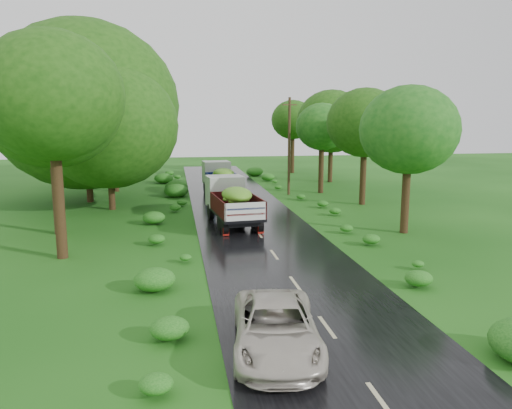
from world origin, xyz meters
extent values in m
plane|color=#15480F|center=(0.00, 0.00, 0.00)|extent=(120.00, 120.00, 0.00)
cube|color=black|center=(0.00, 5.00, 0.01)|extent=(6.50, 80.00, 0.02)
cube|color=#BFB78C|center=(0.00, -8.00, 0.02)|extent=(0.12, 1.60, 0.00)
cube|color=#BFB78C|center=(0.00, -4.00, 0.02)|extent=(0.12, 1.60, 0.00)
cube|color=#BFB78C|center=(0.00, 0.00, 0.02)|extent=(0.12, 1.60, 0.00)
cube|color=#BFB78C|center=(0.00, 4.00, 0.02)|extent=(0.12, 1.60, 0.00)
cube|color=#BFB78C|center=(0.00, 8.00, 0.02)|extent=(0.12, 1.60, 0.00)
cube|color=#BFB78C|center=(0.00, 12.00, 0.02)|extent=(0.12, 1.60, 0.00)
cube|color=#BFB78C|center=(0.00, 16.00, 0.02)|extent=(0.12, 1.60, 0.00)
cube|color=#BFB78C|center=(0.00, 20.00, 0.02)|extent=(0.12, 1.60, 0.00)
cube|color=#BFB78C|center=(0.00, 24.00, 0.02)|extent=(0.12, 1.60, 0.00)
cube|color=#BFB78C|center=(0.00, 28.00, 0.02)|extent=(0.12, 1.60, 0.00)
cube|color=#BFB78C|center=(0.00, 32.00, 0.02)|extent=(0.12, 1.60, 0.00)
cube|color=#BFB78C|center=(0.00, 36.00, 0.02)|extent=(0.12, 1.60, 0.00)
cube|color=#BFB78C|center=(0.00, 40.00, 0.02)|extent=(0.12, 1.60, 0.00)
cube|color=black|center=(-1.13, 10.46, 0.63)|extent=(2.24, 5.64, 0.27)
cylinder|color=black|center=(-2.27, 12.35, 0.49)|extent=(0.37, 1.00, 0.98)
cylinder|color=black|center=(-0.39, 12.55, 0.49)|extent=(0.37, 1.00, 0.98)
cylinder|color=black|center=(-1.94, 9.12, 0.49)|extent=(0.37, 1.00, 0.98)
cylinder|color=black|center=(-0.06, 9.32, 0.49)|extent=(0.37, 1.00, 0.98)
cylinder|color=black|center=(-1.84, 8.13, 0.49)|extent=(0.37, 1.00, 0.98)
cylinder|color=black|center=(0.04, 8.33, 0.49)|extent=(0.37, 1.00, 0.98)
cube|color=maroon|center=(-1.80, 7.80, 0.27)|extent=(0.33, 0.07, 0.44)
cube|color=maroon|center=(0.08, 8.00, 0.27)|extent=(0.33, 0.07, 0.44)
cube|color=silver|center=(-1.35, 12.65, 1.70)|extent=(2.33, 2.06, 1.85)
cube|color=black|center=(-1.02, 9.45, 0.85)|extent=(2.66, 4.40, 0.16)
cube|color=#490D0F|center=(-2.10, 9.33, 1.39)|extent=(0.51, 4.18, 0.93)
cube|color=#490D0F|center=(0.05, 9.56, 1.39)|extent=(0.51, 4.18, 0.93)
cube|color=#490D0F|center=(-1.23, 11.49, 1.39)|extent=(2.24, 0.31, 0.93)
cube|color=silver|center=(-0.81, 7.40, 1.39)|extent=(2.24, 0.31, 0.93)
ellipsoid|color=#378D19|center=(-1.02, 9.45, 1.97)|extent=(2.24, 3.70, 0.98)
cube|color=black|center=(-0.79, 21.12, 0.62)|extent=(2.15, 5.54, 0.27)
cylinder|color=black|center=(-1.90, 22.99, 0.48)|extent=(0.36, 0.98, 0.96)
cylinder|color=black|center=(-0.04, 23.16, 0.48)|extent=(0.36, 0.98, 0.96)
cylinder|color=black|center=(-1.60, 19.81, 0.48)|extent=(0.36, 0.98, 0.96)
cylinder|color=black|center=(0.25, 19.98, 0.48)|extent=(0.36, 0.98, 0.96)
cylinder|color=black|center=(-1.51, 18.83, 0.48)|extent=(0.36, 0.98, 0.96)
cylinder|color=black|center=(0.34, 19.00, 0.48)|extent=(0.36, 0.98, 0.96)
cube|color=maroon|center=(-1.48, 18.50, 0.27)|extent=(0.33, 0.07, 0.43)
cube|color=maroon|center=(0.37, 18.67, 0.27)|extent=(0.33, 0.07, 0.43)
cube|color=silver|center=(-0.99, 23.27, 1.67)|extent=(2.28, 2.01, 1.83)
cube|color=black|center=(-0.70, 20.11, 0.84)|extent=(2.58, 4.32, 0.15)
cube|color=navy|center=(-1.76, 20.01, 1.37)|extent=(0.46, 4.12, 0.91)
cube|color=navy|center=(0.36, 20.21, 1.37)|extent=(0.46, 4.12, 0.91)
cube|color=navy|center=(-0.88, 22.13, 1.37)|extent=(2.21, 0.28, 0.91)
cube|color=silver|center=(-0.51, 18.09, 1.37)|extent=(2.21, 0.28, 0.91)
ellipsoid|color=#378D19|center=(-0.70, 20.11, 1.94)|extent=(2.17, 3.63, 0.96)
imported|color=beige|center=(-1.82, -5.27, 0.69)|extent=(2.83, 5.07, 1.34)
cylinder|color=#382616|center=(4.64, 21.20, 3.84)|extent=(0.28, 0.28, 7.68)
cube|color=#382616|center=(4.64, 21.20, 7.10)|extent=(1.27, 0.63, 0.10)
cylinder|color=black|center=(-9.39, 5.07, 4.02)|extent=(0.47, 0.47, 8.04)
ellipsoid|color=#18480D|center=(-9.39, 5.07, 7.07)|extent=(3.50, 3.50, 3.15)
cylinder|color=black|center=(-10.57, 9.98, 3.86)|extent=(0.47, 0.47, 7.73)
ellipsoid|color=#18480D|center=(-10.57, 9.98, 6.80)|extent=(3.81, 3.81, 3.43)
cylinder|color=black|center=(-8.59, 16.78, 3.17)|extent=(0.43, 0.43, 6.35)
ellipsoid|color=#18480D|center=(-8.59, 16.78, 5.59)|extent=(4.28, 4.28, 3.85)
cylinder|color=black|center=(-10.55, 20.18, 3.96)|extent=(0.47, 0.47, 7.91)
ellipsoid|color=#18480D|center=(-10.55, 20.18, 6.96)|extent=(5.16, 5.16, 4.64)
cylinder|color=black|center=(-9.25, 25.25, 3.86)|extent=(0.47, 0.47, 7.71)
ellipsoid|color=#18480D|center=(-9.25, 25.25, 6.79)|extent=(4.07, 4.07, 3.67)
cylinder|color=black|center=(-10.43, 32.04, 4.02)|extent=(0.47, 0.47, 8.05)
ellipsoid|color=#18480D|center=(-10.43, 32.04, 7.08)|extent=(3.98, 3.98, 3.58)
cylinder|color=black|center=(-9.20, 36.87, 3.88)|extent=(0.47, 0.47, 7.76)
ellipsoid|color=#18480D|center=(-9.20, 36.87, 6.83)|extent=(3.69, 3.69, 3.32)
cylinder|color=black|center=(7.80, 7.20, 3.14)|extent=(0.43, 0.43, 6.28)
ellipsoid|color=#165615|center=(7.80, 7.20, 5.52)|extent=(3.22, 3.22, 2.89)
cylinder|color=black|center=(8.80, 15.95, 3.28)|extent=(0.44, 0.44, 6.56)
ellipsoid|color=#165615|center=(8.80, 15.95, 5.77)|extent=(3.27, 3.27, 2.95)
cylinder|color=black|center=(7.45, 21.72, 3.06)|extent=(0.43, 0.43, 6.12)
ellipsoid|color=#165615|center=(7.45, 21.72, 5.39)|extent=(2.91, 2.91, 2.62)
cylinder|color=black|center=(10.30, 28.18, 3.26)|extent=(0.44, 0.44, 6.52)
ellipsoid|color=#165615|center=(10.30, 28.18, 5.74)|extent=(3.62, 3.62, 3.26)
cylinder|color=black|center=(8.56, 36.41, 3.32)|extent=(0.44, 0.44, 6.64)
ellipsoid|color=#165615|center=(8.56, 36.41, 5.84)|extent=(3.08, 3.08, 2.77)
camera|label=1|loc=(-4.35, -17.48, 6.22)|focal=35.00mm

